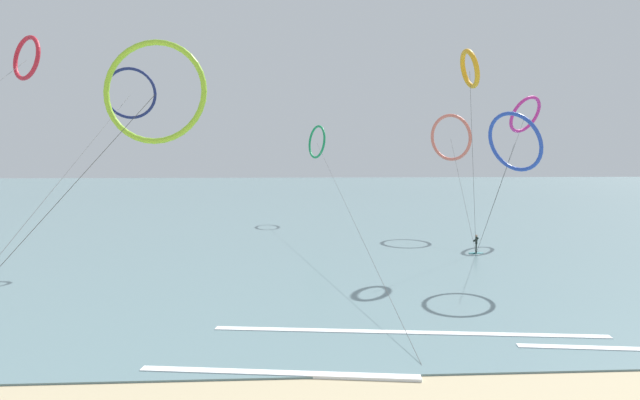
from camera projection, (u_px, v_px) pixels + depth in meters
sea_water at (297, 196)px, 121.64m from camera, size 400.00×200.00×0.08m
surfer_teal at (476, 245)px, 49.87m from camera, size 1.40×0.66×1.70m
kite_amber at (470, 69)px, 45.69m from camera, size 2.56×4.56×17.64m
kite_navy at (130, 94)px, 45.89m from camera, size 4.58×25.79×16.13m
kite_emerald at (317, 142)px, 74.65m from camera, size 2.97×55.29×12.97m
kite_crimson at (26, 58)px, 51.44m from camera, size 4.95×32.26×20.06m
kite_magenta at (525, 115)px, 59.47m from camera, size 11.02×12.24×15.24m
kite_coral at (451, 138)px, 62.33m from camera, size 4.24×15.61×13.54m
kite_cobalt at (515, 142)px, 39.07m from camera, size 3.84×12.52×11.96m
kite_lime at (155, 92)px, 26.43m from camera, size 11.67×5.76×14.42m
wave_crest_near at (279, 374)px, 22.43m from camera, size 11.37×2.10×0.12m
wave_crest_mid at (628, 350)px, 25.20m from camera, size 9.73×1.94×0.12m
wave_crest_far at (408, 333)px, 27.55m from camera, size 19.36×3.01×0.12m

